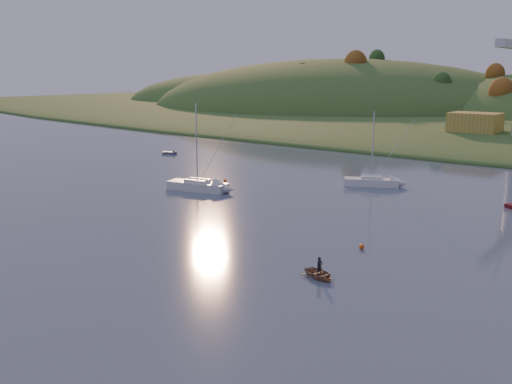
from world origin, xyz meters
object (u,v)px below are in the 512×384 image
Objects in this scene: grey_dinghy at (172,153)px; canoe at (319,274)px; sailboat_near at (198,185)px; sailboat_far at (371,181)px.

canoe is at bearing -55.58° from grey_dinghy.
sailboat_near is at bearing 79.44° from canoe.
sailboat_near is 3.60× the size of grey_dinghy.
sailboat_far is 3.21× the size of grey_dinghy.
sailboat_near reaches higher than canoe.
sailboat_near is 37.63m from canoe.
canoe is 75.01m from grey_dinghy.
sailboat_far is at bearing -26.97° from grey_dinghy.
sailboat_near reaches higher than sailboat_far.
canoe is at bearing -43.34° from sailboat_near.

